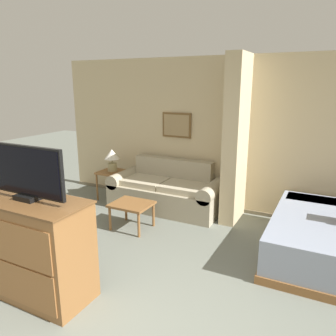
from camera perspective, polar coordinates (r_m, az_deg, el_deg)
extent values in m
cube|color=#CCB78E|center=(5.60, 12.42, 5.38)|extent=(7.02, 0.12, 2.60)
cube|color=#70644E|center=(5.86, 11.57, -7.06)|extent=(7.02, 0.02, 0.06)
cube|color=brown|center=(5.89, 1.52, 7.47)|extent=(0.56, 0.02, 0.44)
cube|color=#9E845B|center=(5.88, 1.46, 7.46)|extent=(0.49, 0.01, 0.37)
cube|color=#CCB78E|center=(5.20, 11.72, 4.74)|extent=(0.24, 0.69, 2.60)
cube|color=tan|center=(5.79, -0.45, -5.15)|extent=(1.49, 0.84, 0.42)
cube|color=tan|center=(5.94, 0.96, -0.37)|extent=(1.49, 0.20, 0.43)
cube|color=tan|center=(6.21, -7.51, -3.90)|extent=(0.23, 0.84, 0.42)
cylinder|color=tan|center=(6.13, -7.59, -1.61)|extent=(0.25, 0.84, 0.25)
cube|color=tan|center=(5.47, 7.60, -6.48)|extent=(0.23, 0.84, 0.42)
cylinder|color=tan|center=(5.39, 7.69, -3.91)|extent=(0.25, 0.84, 0.25)
cube|color=#BAAF94|center=(5.84, -3.93, -2.34)|extent=(0.72, 0.60, 0.10)
cube|color=#BAAF94|center=(5.51, 2.75, -3.36)|extent=(0.72, 0.60, 0.10)
cube|color=brown|center=(5.00, -6.35, -6.29)|extent=(0.59, 0.51, 0.04)
cylinder|color=brown|center=(5.05, -10.07, -8.69)|extent=(0.04, 0.04, 0.37)
cylinder|color=brown|center=(4.78, -5.11, -9.88)|extent=(0.04, 0.04, 0.37)
cylinder|color=brown|center=(5.37, -7.33, -7.14)|extent=(0.04, 0.04, 0.37)
cylinder|color=brown|center=(5.12, -2.55, -8.15)|extent=(0.04, 0.04, 0.37)
cube|color=brown|center=(6.30, -9.62, -0.70)|extent=(0.49, 0.49, 0.04)
cylinder|color=brown|center=(6.34, -12.25, -3.29)|extent=(0.04, 0.04, 0.51)
cylinder|color=brown|center=(6.08, -9.08, -3.89)|extent=(0.04, 0.04, 0.51)
cylinder|color=brown|center=(6.66, -9.92, -2.30)|extent=(0.04, 0.04, 0.51)
cylinder|color=brown|center=(6.42, -6.83, -2.83)|extent=(0.04, 0.04, 0.51)
cylinder|color=tan|center=(6.27, -9.66, 0.16)|extent=(0.17, 0.17, 0.16)
cylinder|color=tan|center=(6.24, -9.70, 1.23)|extent=(0.02, 0.02, 0.08)
cone|color=white|center=(6.22, -9.75, 2.41)|extent=(0.29, 0.29, 0.18)
cube|color=brown|center=(3.72, -22.35, -12.85)|extent=(1.22, 0.55, 1.03)
cube|color=brown|center=(3.53, -23.16, -5.24)|extent=(1.24, 0.57, 0.02)
cube|color=#946133|center=(3.49, -26.20, -11.46)|extent=(1.12, 0.01, 0.41)
cube|color=#946133|center=(3.68, -25.42, -17.52)|extent=(1.12, 0.01, 0.41)
cube|color=black|center=(3.51, -23.22, -4.70)|extent=(0.24, 0.16, 0.05)
cube|color=black|center=(3.44, -23.67, -0.40)|extent=(0.98, 0.04, 0.50)
cube|color=black|center=(3.43, -23.97, -0.49)|extent=(0.94, 0.01, 0.46)
cube|color=brown|center=(4.75, 26.83, -13.47)|extent=(1.54, 1.96, 0.10)
cube|color=#8993A8|center=(4.64, 27.20, -10.62)|extent=(1.50, 1.92, 0.42)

